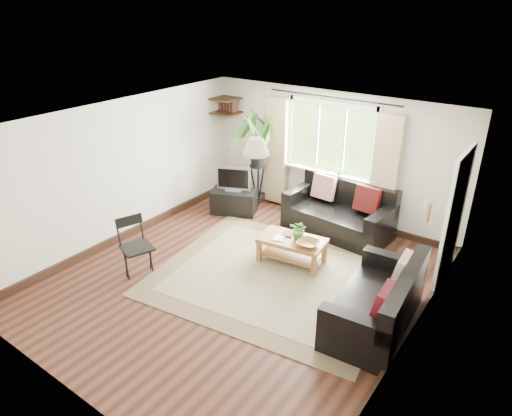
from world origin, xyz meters
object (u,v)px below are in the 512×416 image
Objects in this scene: tv_stand at (234,201)px; sofa_back at (338,211)px; folding_chair at (137,249)px; palm_stand at (258,162)px; sofa_right at (376,298)px; coffee_table at (292,250)px.

sofa_back is at bearing -12.61° from tv_stand.
tv_stand is 2.61m from folding_chair.
sofa_back is 3.52m from folding_chair.
folding_chair is at bearing -109.40° from tv_stand.
palm_stand reaches higher than sofa_back.
palm_stand is at bearing 42.58° from tv_stand.
coffee_table is (-1.66, 0.68, -0.20)m from sofa_right.
sofa_back is 1.79× the size of coffee_table.
tv_stand is (-1.90, 0.93, 0.02)m from coffee_table.
coffee_table is 1.21× the size of tv_stand.
sofa_back reaches higher than tv_stand.
palm_stand is 2.10× the size of folding_chair.
palm_stand is (-1.68, 1.42, 0.74)m from coffee_table.
sofa_back is 2.17× the size of tv_stand.
sofa_right is at bearing -48.10° from sofa_back.
folding_chair is (-1.83, -3.00, 0.02)m from sofa_back.
sofa_back is at bearing -12.17° from folding_chair.
sofa_back is 2.08m from tv_stand.
tv_stand is at bearing 23.70° from folding_chair.
tv_stand is 0.94× the size of folding_chair.
sofa_right is at bearing -54.32° from folding_chair.
palm_stand is at bearing 18.98° from folding_chair.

